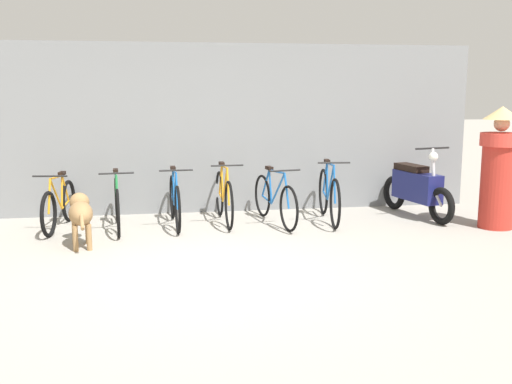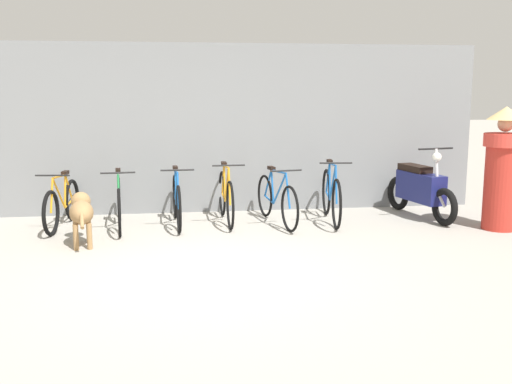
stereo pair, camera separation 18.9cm
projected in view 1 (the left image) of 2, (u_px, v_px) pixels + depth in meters
name	position (u px, v px, depth m)	size (l,w,h in m)	color
ground_plane	(216.00, 275.00, 6.36)	(60.00, 60.00, 0.00)	#9E998E
shop_wall_back	(194.00, 129.00, 9.44)	(9.07, 0.20, 2.65)	slate
bicycle_0	(59.00, 206.00, 8.41)	(0.46, 1.58, 0.81)	black
bicycle_1	(117.00, 204.00, 8.39)	(0.46, 1.67, 0.85)	black
bicycle_2	(175.00, 201.00, 8.60)	(0.46, 1.67, 0.86)	black
bicycle_3	(224.00, 197.00, 8.80)	(0.46, 1.69, 0.90)	black
bicycle_4	(275.00, 200.00, 8.73)	(0.46, 1.71, 0.84)	black
bicycle_5	(329.00, 196.00, 8.89)	(0.46, 1.73, 0.93)	black
motorcycle	(417.00, 188.00, 9.20)	(0.58, 1.76, 1.10)	black
stray_dog	(80.00, 212.00, 7.46)	(0.38, 1.01, 0.64)	#997247
person_in_robes	(499.00, 166.00, 8.37)	(0.71, 0.71, 1.71)	#B72D23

